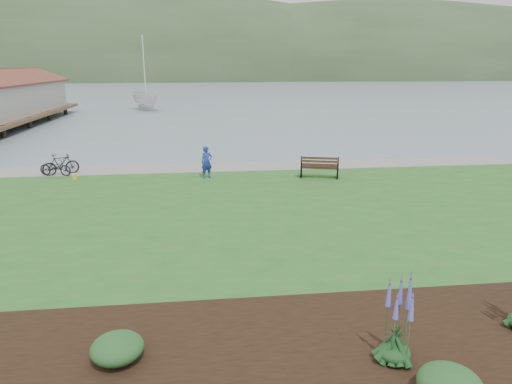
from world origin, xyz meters
TOP-DOWN VIEW (x-y plane):
  - ground at (0.00, 0.00)m, footprint 600.00×600.00m
  - lawn at (0.00, -2.00)m, footprint 34.00×20.00m
  - shoreline_path at (0.00, 6.90)m, footprint 34.00×2.20m
  - garden_bed at (3.00, -9.80)m, footprint 24.00×4.40m
  - far_hillside at (20.00, 170.00)m, footprint 580.00×80.00m
  - park_bench at (5.35, 3.98)m, footprint 1.96×1.20m
  - person at (-0.15, 4.63)m, footprint 0.80×0.68m
  - bicycle_a at (-7.71, 6.00)m, footprint 1.06×1.79m
  - bicycle_b at (-7.48, 6.16)m, footprint 1.24×1.83m
  - sailboat at (-7.45, 44.41)m, footprint 15.32×15.41m
  - pannier at (-6.57, 5.09)m, footprint 0.21×0.28m
  - echium_0 at (3.13, -10.30)m, footprint 0.62×0.62m
  - shrub_0 at (-2.04, -9.68)m, footprint 0.99×0.99m

SIDE VIEW (x-z plane):
  - ground at x=0.00m, z-range 0.00..0.00m
  - far_hillside at x=20.00m, z-range -19.00..19.00m
  - sailboat at x=-7.45m, z-range -14.95..14.95m
  - lawn at x=0.00m, z-range 0.00..0.40m
  - shoreline_path at x=0.00m, z-range 0.40..0.43m
  - garden_bed at x=3.00m, z-range 0.40..0.44m
  - pannier at x=-6.57m, z-range 0.40..0.67m
  - shrub_0 at x=-2.04m, z-range 0.44..0.94m
  - bicycle_a at x=-7.71m, z-range 0.40..1.29m
  - bicycle_b at x=-7.48m, z-range 0.40..1.47m
  - park_bench at x=5.35m, z-range 0.40..1.53m
  - echium_0 at x=3.13m, z-range 0.29..2.15m
  - person at x=-0.15m, z-range 0.40..2.25m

